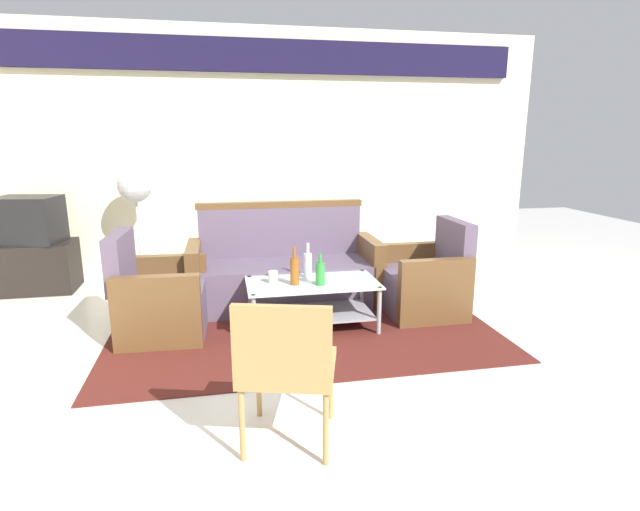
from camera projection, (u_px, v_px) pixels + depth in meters
name	position (u px, v px, depth m)	size (l,w,h in m)	color
ground_plane	(326.00, 381.00, 3.36)	(14.00, 14.00, 0.00)	silver
wall_back	(273.00, 146.00, 5.92)	(6.52, 0.19, 2.80)	beige
rug	(302.00, 326.00, 4.31)	(3.17, 2.08, 0.01)	#511E19
couch	(284.00, 272.00, 4.84)	(1.80, 0.75, 0.96)	#5B4C60
armchair_left	(159.00, 301.00, 4.09)	(0.73, 0.79, 0.85)	#5B4C60
armchair_right	(425.00, 283.00, 4.60)	(0.70, 0.76, 0.85)	#5B4C60
coffee_table	(312.00, 297.00, 4.23)	(1.10, 0.60, 0.40)	silver
bottle_brown	(295.00, 270.00, 4.09)	(0.07, 0.07, 0.32)	brown
bottle_clear	(308.00, 265.00, 4.29)	(0.07, 0.07, 0.31)	silver
bottle_green	(320.00, 273.00, 4.09)	(0.08, 0.08, 0.26)	#2D8C38
cup	(273.00, 277.00, 4.15)	(0.08, 0.08, 0.10)	silver
tv_stand	(35.00, 267.00, 5.24)	(0.80, 0.50, 0.52)	black
television	(28.00, 220.00, 5.13)	(0.67, 0.54, 0.48)	black
pedestal_fan	(135.00, 192.00, 5.31)	(0.36, 0.36, 1.27)	#2D2D33
wicker_chair	(286.00, 362.00, 2.53)	(0.59, 0.59, 0.84)	#AD844C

